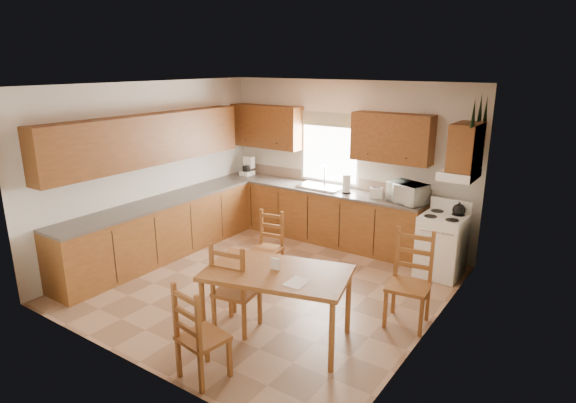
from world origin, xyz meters
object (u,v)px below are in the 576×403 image
Objects in this scene: stove at (442,246)px; chair_far_right at (409,281)px; chair_far_left at (267,245)px; chair_near_left at (203,331)px; chair_near_right at (236,286)px; microwave at (407,193)px; dining_table at (277,305)px.

chair_far_right is (0.11, -1.60, 0.12)m from stove.
stove is at bearing 24.72° from chair_far_left.
chair_near_left is 2.42m from chair_far_right.
chair_near_left is at bearing -105.70° from stove.
chair_far_left is (-0.89, 2.23, -0.03)m from chair_near_left.
chair_near_right is (-1.47, -2.79, 0.10)m from stove.
microwave is at bearing 104.46° from chair_far_right.
chair_near_right reaches higher than dining_table.
chair_far_right reaches higher than chair_far_left.
chair_near_right is (-0.32, 0.88, 0.04)m from chair_near_left.
dining_table is 0.54m from chair_near_right.
microwave reaches higher than chair_far_left.
stove is 0.94× the size of chair_far_left.
dining_table is at bearing -107.60° from stove.
microwave is 2.27m from chair_far_left.
dining_table is 1.66× the size of chair_far_left.
chair_far_left is at bearing -143.11° from stove.
chair_near_left is (-1.16, -3.67, 0.06)m from stove.
microwave reaches higher than chair_far_right.
chair_far_right is at bearing -112.80° from chair_near_left.
chair_near_right is (-0.52, -0.07, 0.12)m from dining_table.
chair_near_right is 1.98m from chair_far_right.
microwave is 3.05m from dining_table.
stove is 0.79× the size of chair_far_right.
chair_near_right reaches higher than chair_far_left.
chair_far_right is at bearing -153.30° from chair_near_right.
stove is 2.88m from dining_table.
stove is at bearing -98.77° from chair_near_left.
stove is 0.94m from microwave.
chair_far_right is (0.76, -1.85, -0.52)m from microwave.
stove is 3.16m from chair_near_right.
chair_near_left is 0.93m from chair_near_right.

